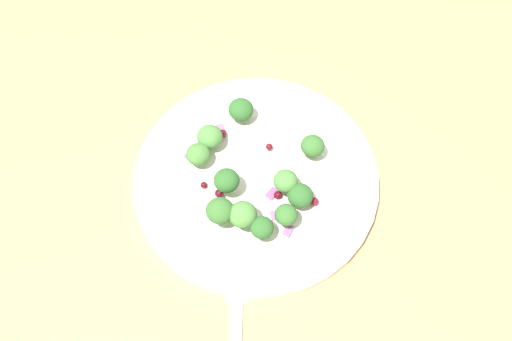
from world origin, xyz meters
TOP-DOWN VIEW (x-y plane):
  - ground_plane at (0.00, 0.00)cm, footprint 180.00×180.00cm
  - plate at (-2.61, 2.74)cm, footprint 27.39×27.39cm
  - dressing_pool at (-2.61, 2.74)cm, footprint 15.88×15.88cm
  - broccoli_floret_0 at (3.31, -0.81)cm, footprint 2.68×2.68cm
  - broccoli_floret_1 at (-2.63, -2.95)cm, footprint 2.78×2.78cm
  - broccoli_floret_2 at (-8.08, 0.63)cm, footprint 2.97×2.97cm
  - broccoli_floret_3 at (2.81, 8.57)cm, footprint 2.91×2.91cm
  - broccoli_floret_4 at (-5.49, -3.03)cm, footprint 2.41×2.41cm
  - broccoli_floret_5 at (-2.27, -0.85)cm, footprint 2.65×2.65cm
  - broccoli_floret_6 at (-2.19, 9.30)cm, footprint 2.90×2.90cm
  - broccoli_floret_7 at (-4.67, 9.05)cm, footprint 2.72×2.72cm
  - broccoli_floret_8 at (-9.09, 2.81)cm, footprint 2.96×2.96cm
  - broccoli_floret_9 at (-8.03, -1.73)cm, footprint 2.48×2.48cm
  - broccoli_floret_10 at (-5.83, 4.31)cm, footprint 2.79×2.79cm
  - cranberry_0 at (-3.32, -0.66)cm, footprint 0.94×0.94cm
  - cranberry_1 at (-6.93, 6.70)cm, footprint 0.74×0.74cm
  - cranberry_2 at (-6.93, 4.57)cm, footprint 0.99×0.99cm
  - cranberry_3 at (-1.81, -4.33)cm, footprint 0.92×0.92cm
  - cranberry_4 at (1.09, 3.48)cm, footprint 0.77×0.77cm
  - cranberry_5 at (-0.53, 8.82)cm, footprint 0.93×0.93cm
  - onion_bit_0 at (-1.25, -0.02)cm, footprint 1.21×1.38cm
  - onion_bit_1 at (-5.35, -1.73)cm, footprint 1.62×1.62cm
  - onion_bit_2 at (-0.39, 9.64)cm, footprint 1.65×1.69cm
  - onion_bit_3 at (-6.15, -3.79)cm, footprint 1.44×1.03cm
  - onion_bit_4 at (-3.46, 0.25)cm, footprint 1.45×1.06cm
  - onion_bit_5 at (-4.72, 10.22)cm, footprint 1.34×1.32cm

SIDE VIEW (x-z plane):
  - ground_plane at x=0.00cm, z-range -2.00..0.00cm
  - plate at x=-2.61cm, z-range 0.01..1.71cm
  - dressing_pool at x=-2.61cm, z-range 1.20..1.40cm
  - onion_bit_1 at x=-5.35cm, z-range 1.26..1.59cm
  - onion_bit_2 at x=-0.39cm, z-range 1.22..1.65cm
  - onion_bit_5 at x=-4.72cm, z-range 1.24..1.78cm
  - onion_bit_4 at x=-3.46cm, z-range 1.34..1.75cm
  - onion_bit_3 at x=-6.15cm, z-range 1.35..1.82cm
  - cranberry_0 at x=-3.32cm, z-range 1.28..2.22cm
  - cranberry_1 at x=-6.93cm, z-range 1.42..2.16cm
  - onion_bit_0 at x=-1.25cm, z-range 1.62..2.13cm
  - cranberry_3 at x=-1.81cm, z-range 1.46..2.38cm
  - cranberry_4 at x=1.09cm, z-range 1.59..2.36cm
  - cranberry_5 at x=-0.53cm, z-range 1.62..2.55cm
  - cranberry_2 at x=-6.93cm, z-range 1.71..2.70cm
  - broccoli_floret_7 at x=-4.67cm, z-range 1.55..4.31cm
  - broccoli_floret_3 at x=2.81cm, z-range 1.53..4.47cm
  - broccoli_floret_1 at x=-2.63cm, z-range 1.65..4.46cm
  - broccoli_floret_0 at x=3.31cm, z-range 1.74..4.45cm
  - broccoli_floret_6 at x=-2.19cm, z-range 1.63..4.57cm
  - broccoli_floret_9 at x=-8.03cm, z-range 1.98..4.49cm
  - broccoli_floret_4 at x=-5.49cm, z-range 2.21..4.65cm
  - broccoli_floret_5 at x=-2.27cm, z-range 2.20..4.89cm
  - broccoli_floret_2 at x=-8.08cm, z-range 2.12..5.12cm
  - broccoli_floret_10 at x=-5.83cm, z-range 2.25..5.08cm
  - broccoli_floret_8 at x=-9.09cm, z-range 2.18..5.18cm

